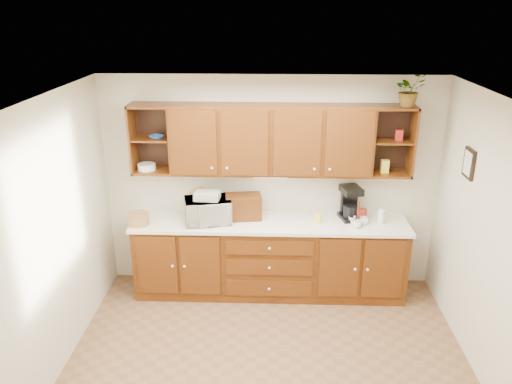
# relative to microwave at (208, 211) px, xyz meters

# --- Properties ---
(floor) EXTENTS (4.00, 4.00, 0.00)m
(floor) POSITION_rel_microwave_xyz_m (0.72, -1.40, -1.08)
(floor) COLOR brown
(floor) RESTS_ON ground
(ceiling) EXTENTS (4.00, 4.00, 0.00)m
(ceiling) POSITION_rel_microwave_xyz_m (0.72, -1.40, 1.52)
(ceiling) COLOR white
(ceiling) RESTS_ON back_wall
(back_wall) EXTENTS (4.00, 0.00, 4.00)m
(back_wall) POSITION_rel_microwave_xyz_m (0.72, 0.35, 0.22)
(back_wall) COLOR beige
(back_wall) RESTS_ON floor
(left_wall) EXTENTS (0.00, 3.50, 3.50)m
(left_wall) POSITION_rel_microwave_xyz_m (-1.28, -1.40, 0.22)
(left_wall) COLOR beige
(left_wall) RESTS_ON floor
(right_wall) EXTENTS (0.00, 3.50, 3.50)m
(right_wall) POSITION_rel_microwave_xyz_m (2.72, -1.40, 0.22)
(right_wall) COLOR beige
(right_wall) RESTS_ON floor
(base_cabinets) EXTENTS (3.20, 0.60, 0.90)m
(base_cabinets) POSITION_rel_microwave_xyz_m (0.72, 0.05, -0.63)
(base_cabinets) COLOR #3D1906
(base_cabinets) RESTS_ON floor
(countertop) EXTENTS (3.24, 0.64, 0.04)m
(countertop) POSITION_rel_microwave_xyz_m (0.72, 0.04, -0.16)
(countertop) COLOR white
(countertop) RESTS_ON base_cabinets
(upper_cabinets) EXTENTS (3.20, 0.33, 0.80)m
(upper_cabinets) POSITION_rel_microwave_xyz_m (0.73, 0.19, 0.81)
(upper_cabinets) COLOR #3D1906
(upper_cabinets) RESTS_ON back_wall
(undercabinet_light) EXTENTS (0.40, 0.05, 0.02)m
(undercabinet_light) POSITION_rel_microwave_xyz_m (0.72, 0.13, 0.39)
(undercabinet_light) COLOR white
(undercabinet_light) RESTS_ON upper_cabinets
(framed_picture) EXTENTS (0.03, 0.24, 0.30)m
(framed_picture) POSITION_rel_microwave_xyz_m (2.70, -0.50, 0.77)
(framed_picture) COLOR black
(framed_picture) RESTS_ON right_wall
(wicker_basket) EXTENTS (0.31, 0.31, 0.13)m
(wicker_basket) POSITION_rel_microwave_xyz_m (-0.80, -0.10, -0.08)
(wicker_basket) COLOR #AA8347
(wicker_basket) RESTS_ON countertop
(microwave) EXTENTS (0.59, 0.46, 0.29)m
(microwave) POSITION_rel_microwave_xyz_m (0.00, 0.00, 0.00)
(microwave) COLOR beige
(microwave) RESTS_ON countertop
(towel_stack) EXTENTS (0.30, 0.23, 0.09)m
(towel_stack) POSITION_rel_microwave_xyz_m (0.00, 0.00, 0.19)
(towel_stack) COLOR #EFD370
(towel_stack) RESTS_ON microwave
(wine_bottle) EXTENTS (0.08, 0.08, 0.27)m
(wine_bottle) POSITION_rel_microwave_xyz_m (0.48, 0.07, -0.01)
(wine_bottle) COLOR black
(wine_bottle) RESTS_ON countertop
(woven_tray) EXTENTS (0.36, 0.15, 0.35)m
(woven_tray) POSITION_rel_microwave_xyz_m (-0.11, 0.21, -0.14)
(woven_tray) COLOR #AA8347
(woven_tray) RESTS_ON countertop
(bread_box) EXTENTS (0.45, 0.31, 0.29)m
(bread_box) POSITION_rel_microwave_xyz_m (0.41, 0.13, 0.00)
(bread_box) COLOR #3D1906
(bread_box) RESTS_ON countertop
(mug_tree) EXTENTS (0.26, 0.26, 0.29)m
(mug_tree) POSITION_rel_microwave_xyz_m (1.74, -0.02, -0.10)
(mug_tree) COLOR #3D1906
(mug_tree) RESTS_ON countertop
(canister_red) EXTENTS (0.13, 0.13, 0.14)m
(canister_red) POSITION_rel_microwave_xyz_m (1.81, 0.11, -0.07)
(canister_red) COLOR maroon
(canister_red) RESTS_ON countertop
(canister_white) EXTENTS (0.09, 0.09, 0.17)m
(canister_white) POSITION_rel_microwave_xyz_m (2.01, 0.03, -0.06)
(canister_white) COLOR white
(canister_white) RESTS_ON countertop
(canister_yellow) EXTENTS (0.09, 0.09, 0.11)m
(canister_yellow) POSITION_rel_microwave_xyz_m (1.29, 0.03, -0.09)
(canister_yellow) COLOR yellow
(canister_yellow) RESTS_ON countertop
(coffee_maker) EXTENTS (0.27, 0.32, 0.40)m
(coffee_maker) POSITION_rel_microwave_xyz_m (1.67, 0.18, 0.05)
(coffee_maker) COLOR black
(coffee_maker) RESTS_ON countertop
(bowl_stack) EXTENTS (0.21, 0.21, 0.04)m
(bowl_stack) POSITION_rel_microwave_xyz_m (-0.57, 0.15, 0.83)
(bowl_stack) COLOR #26478B
(bowl_stack) RESTS_ON upper_cabinets
(plate_stack) EXTENTS (0.27, 0.27, 0.07)m
(plate_stack) POSITION_rel_microwave_xyz_m (-0.72, 0.17, 0.47)
(plate_stack) COLOR white
(plate_stack) RESTS_ON upper_cabinets
(pantry_box_yellow) EXTENTS (0.09, 0.07, 0.15)m
(pantry_box_yellow) POSITION_rel_microwave_xyz_m (2.03, 0.16, 0.51)
(pantry_box_yellow) COLOR yellow
(pantry_box_yellow) RESTS_ON upper_cabinets
(pantry_box_red) EXTENTS (0.09, 0.08, 0.12)m
(pantry_box_red) POSITION_rel_microwave_xyz_m (2.16, 0.17, 0.88)
(pantry_box_red) COLOR maroon
(pantry_box_red) RESTS_ON upper_cabinets
(potted_plant) EXTENTS (0.40, 0.38, 0.36)m
(potted_plant) POSITION_rel_microwave_xyz_m (2.21, 0.15, 1.38)
(potted_plant) COLOR #999999
(potted_plant) RESTS_ON upper_cabinets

